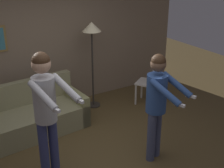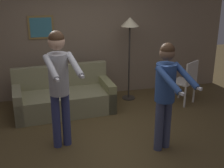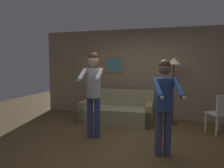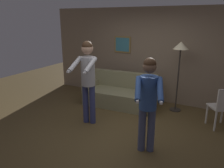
% 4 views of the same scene
% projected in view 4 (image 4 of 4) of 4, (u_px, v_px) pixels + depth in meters
% --- Properties ---
extents(ground_plane, '(12.00, 12.00, 0.00)m').
position_uv_depth(ground_plane, '(114.00, 131.00, 4.61)').
color(ground_plane, brown).
extents(back_wall_assembly, '(6.40, 0.09, 2.60)m').
position_uv_depth(back_wall_assembly, '(151.00, 55.00, 6.12)').
color(back_wall_assembly, '#87735C').
rests_on(back_wall_assembly, ground_plane).
extents(couch, '(1.96, 0.99, 0.87)m').
position_uv_depth(couch, '(120.00, 95.00, 5.97)').
color(couch, gray).
rests_on(couch, ground_plane).
extents(torchiere_lamp, '(0.37, 0.37, 1.76)m').
position_uv_depth(torchiere_lamp, '(180.00, 52.00, 5.25)').
color(torchiere_lamp, '#332D28').
rests_on(torchiere_lamp, ground_plane).
extents(person_standing_left, '(0.53, 0.78, 1.85)m').
position_uv_depth(person_standing_left, '(88.00, 74.00, 4.68)').
color(person_standing_left, navy).
rests_on(person_standing_left, ground_plane).
extents(person_standing_right, '(0.57, 0.71, 1.69)m').
position_uv_depth(person_standing_right, '(148.00, 97.00, 3.65)').
color(person_standing_right, '#444C6F').
rests_on(person_standing_right, ground_plane).
extents(dining_chair_distant, '(0.58, 0.58, 0.93)m').
position_uv_depth(dining_chair_distant, '(223.00, 106.00, 4.58)').
color(dining_chair_distant, silver).
rests_on(dining_chair_distant, ground_plane).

